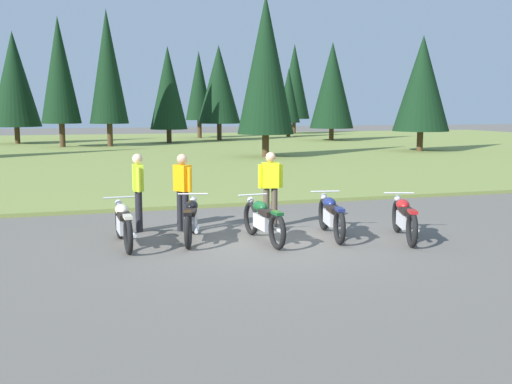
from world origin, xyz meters
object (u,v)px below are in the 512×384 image
Objects in this scene: motorcycle_british_green at (263,220)px; rider_in_hivis_vest at (138,187)px; motorcycle_cream at (123,223)px; motorcycle_navy at (331,216)px; motorcycle_black at (191,219)px; rider_checking_bike at (270,185)px; motorcycle_red at (404,218)px; rider_near_row_end at (183,188)px.

motorcycle_british_green is 1.26× the size of rider_in_hivis_vest.
motorcycle_cream is 4.17m from motorcycle_navy.
rider_checking_bike is at bearing 24.06° from motorcycle_black.
rider_in_hivis_vest is at bearing 155.18° from motorcycle_navy.
motorcycle_black is at bearing 160.10° from motorcycle_british_green.
motorcycle_red is at bearing -12.56° from motorcycle_british_green.
rider_in_hivis_vest reaches higher than motorcycle_british_green.
motorcycle_navy is 1.25× the size of rider_in_hivis_vest.
motorcycle_red is (4.13, -1.11, 0.00)m from motorcycle_black.
motorcycle_cream is 1.26× the size of rider_in_hivis_vest.
motorcycle_red is at bearing -15.02° from motorcycle_black.
motorcycle_cream is 1.73m from rider_near_row_end.
rider_checking_bike is (3.27, 0.93, 0.51)m from motorcycle_cream.
rider_checking_bike is (-0.88, 1.33, 0.51)m from motorcycle_navy.
rider_near_row_end reaches higher than motorcycle_red.
rider_in_hivis_vest reaches higher than motorcycle_red.
rider_in_hivis_vest is (-2.25, 1.75, 0.51)m from motorcycle_british_green.
rider_near_row_end is at bearing 36.84° from motorcycle_cream.
motorcycle_british_green is 1.04× the size of motorcycle_red.
motorcycle_british_green is 2.03m from rider_near_row_end.
rider_in_hivis_vest is at bearing 142.18° from motorcycle_british_green.
motorcycle_british_green is at bearing -113.64° from rider_checking_bike.
motorcycle_navy is 1.25× the size of rider_near_row_end.
motorcycle_red is at bearing -26.22° from motorcycle_navy.
rider_near_row_end is (0.90, -0.33, 0.00)m from rider_in_hivis_vest.
rider_near_row_end is at bearing 90.14° from motorcycle_black.
motorcycle_cream is at bearing 170.93° from motorcycle_british_green.
motorcycle_red is (2.78, -0.62, 0.00)m from motorcycle_british_green.
motorcycle_black is 1.23× the size of rider_checking_bike.
motorcycle_cream and motorcycle_navy have the same top height.
rider_checking_bike reaches higher than motorcycle_british_green.
motorcycle_british_green is (2.68, -0.43, 0.00)m from motorcycle_cream.
rider_near_row_end reaches higher than motorcycle_british_green.
motorcycle_british_green is 1.01× the size of motorcycle_navy.
motorcycle_british_green is at bearing -46.37° from rider_near_row_end.
rider_checking_bike is 1.95m from rider_near_row_end.
motorcycle_black is (1.33, 0.06, 0.00)m from motorcycle_cream.
rider_checking_bike is at bearing 66.36° from motorcycle_british_green.
motorcycle_navy is at bearing -5.52° from motorcycle_cream.
motorcycle_black is 1.63m from rider_in_hivis_vest.
motorcycle_black is at bearing -54.42° from rider_in_hivis_vest.
motorcycle_cream is 3.44m from rider_checking_bike.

